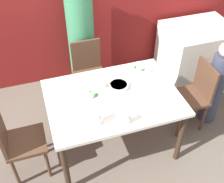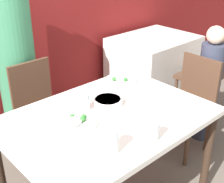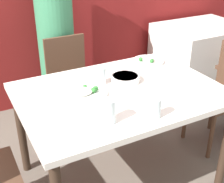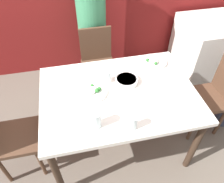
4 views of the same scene
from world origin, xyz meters
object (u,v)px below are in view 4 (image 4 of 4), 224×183
object	(u,v)px
chair_child_spot	(212,95)
bowl_curry	(127,80)
person_adult	(92,26)
chair_adult_spot	(98,62)
glass_water_tall	(107,77)
plate_rice_adult	(154,61)

from	to	relation	value
chair_child_spot	bowl_curry	xyz separation A→B (m)	(-0.92, 0.09, 0.30)
person_adult	bowl_curry	bearing A→B (deg)	-81.68
chair_child_spot	bowl_curry	world-z (taller)	chair_child_spot
chair_adult_spot	glass_water_tall	distance (m)	0.75
person_adult	glass_water_tall	distance (m)	1.02
person_adult	glass_water_tall	bearing A→B (deg)	-90.90
chair_child_spot	glass_water_tall	bearing A→B (deg)	-97.41
chair_adult_spot	glass_water_tall	bearing A→B (deg)	-91.37
chair_adult_spot	plate_rice_adult	size ratio (longest dim) A/B	3.47
plate_rice_adult	glass_water_tall	distance (m)	0.56
bowl_curry	glass_water_tall	xyz separation A→B (m)	(-0.17, 0.05, 0.04)
person_adult	plate_rice_adult	xyz separation A→B (m)	(0.51, -0.84, -0.02)
chair_adult_spot	glass_water_tall	world-z (taller)	chair_adult_spot
person_adult	glass_water_tall	size ratio (longest dim) A/B	13.99
chair_child_spot	plate_rice_adult	bearing A→B (deg)	-119.79
plate_rice_adult	bowl_curry	bearing A→B (deg)	-146.52
chair_adult_spot	chair_child_spot	size ratio (longest dim) A/B	1.00
person_adult	bowl_curry	distance (m)	1.08
chair_child_spot	person_adult	bearing A→B (deg)	-137.17
bowl_curry	person_adult	bearing A→B (deg)	98.32
chair_adult_spot	person_adult	distance (m)	0.46
chair_adult_spot	bowl_curry	size ratio (longest dim) A/B	4.31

